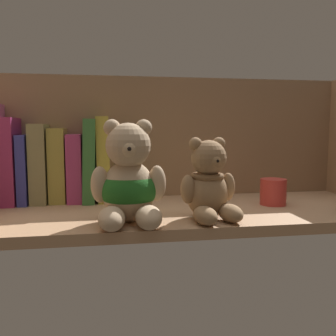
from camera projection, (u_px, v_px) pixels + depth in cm
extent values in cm
cube|color=#A87F5B|center=(185.00, 213.00, 73.78)|extent=(83.33, 30.16, 2.00)
cube|color=#8A684B|center=(172.00, 141.00, 87.63)|extent=(85.73, 1.20, 30.80)
cube|color=#B05E86|center=(0.00, 154.00, 78.99)|extent=(1.83, 13.89, 21.79)
cube|color=#8B2656|center=(13.00, 161.00, 79.59)|extent=(3.07, 13.71, 18.77)
cube|color=navy|center=(27.00, 168.00, 80.25)|extent=(2.02, 12.88, 15.11)
cube|color=olive|center=(41.00, 163.00, 80.62)|extent=(3.50, 11.87, 17.44)
cube|color=olive|center=(59.00, 165.00, 81.28)|extent=(3.56, 10.53, 16.54)
cube|color=#A13368|center=(76.00, 167.00, 81.95)|extent=(3.26, 11.46, 15.20)
cube|color=#366D34|center=(90.00, 160.00, 82.29)|extent=(3.17, 13.38, 18.61)
cube|color=#AF9B37|center=(104.00, 159.00, 82.74)|extent=(3.08, 11.97, 19.14)
ellipsoid|color=tan|center=(129.00, 191.00, 62.69)|extent=(9.31, 8.55, 10.96)
sphere|color=tan|center=(128.00, 145.00, 61.29)|extent=(7.79, 7.79, 7.79)
sphere|color=tan|center=(112.00, 128.00, 61.10)|extent=(2.92, 2.92, 2.92)
sphere|color=tan|center=(144.00, 128.00, 61.91)|extent=(2.92, 2.92, 2.92)
sphere|color=tan|center=(129.00, 149.00, 58.62)|extent=(2.92, 2.92, 2.92)
sphere|color=black|center=(129.00, 149.00, 57.61)|extent=(1.02, 1.02, 1.02)
ellipsoid|color=tan|center=(112.00, 219.00, 57.50)|extent=(4.46, 7.35, 3.90)
ellipsoid|color=tan|center=(149.00, 217.00, 58.40)|extent=(4.46, 7.35, 3.90)
ellipsoid|color=tan|center=(100.00, 185.00, 61.27)|extent=(3.20, 3.20, 6.33)
ellipsoid|color=tan|center=(157.00, 183.00, 62.74)|extent=(3.20, 3.20, 6.33)
ellipsoid|color=#21611F|center=(129.00, 190.00, 62.66)|extent=(10.08, 9.31, 7.67)
ellipsoid|color=#93704C|center=(207.00, 194.00, 65.58)|extent=(7.69, 7.06, 9.05)
sphere|color=#93704C|center=(209.00, 158.00, 64.45)|extent=(6.43, 6.43, 6.43)
sphere|color=#93704C|center=(196.00, 144.00, 63.81)|extent=(2.41, 2.41, 2.41)
sphere|color=#93704C|center=(219.00, 144.00, 65.39)|extent=(2.41, 2.41, 2.41)
sphere|color=#9B754E|center=(215.00, 161.00, 62.36)|extent=(2.41, 2.41, 2.41)
sphere|color=black|center=(217.00, 161.00, 61.57)|extent=(0.84, 0.84, 0.84)
ellipsoid|color=#93704C|center=(205.00, 216.00, 61.02)|extent=(4.74, 6.63, 3.22)
ellipsoid|color=#93704C|center=(231.00, 213.00, 62.76)|extent=(4.74, 6.63, 3.22)
ellipsoid|color=#93704C|center=(188.00, 189.00, 63.61)|extent=(3.08, 3.08, 5.23)
ellipsoid|color=#93704C|center=(228.00, 187.00, 66.46)|extent=(3.08, 3.08, 5.23)
torus|color=brown|center=(207.00, 176.00, 65.23)|extent=(6.18, 6.18, 1.16)
cylinder|color=#C63833|center=(273.00, 192.00, 77.45)|extent=(5.58, 5.58, 5.64)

